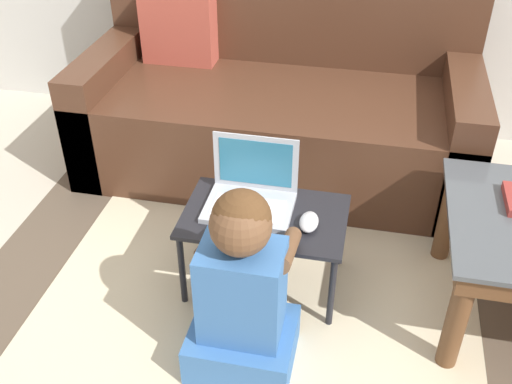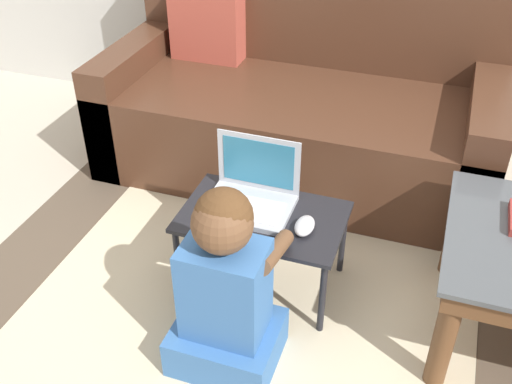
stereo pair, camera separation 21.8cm
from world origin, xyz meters
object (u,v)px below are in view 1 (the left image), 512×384
object	(u,v)px
laptop_desk	(265,223)
laptop	(251,196)
couch	(278,104)
person_seated	(242,293)
computer_mouse	(309,222)

from	to	relation	value
laptop_desk	laptop	world-z (taller)	laptop
couch	laptop	xyz separation A→B (m)	(0.05, -0.88, 0.07)
person_seated	laptop	bearing A→B (deg)	98.82
laptop	computer_mouse	bearing A→B (deg)	-19.35
laptop_desk	computer_mouse	distance (m)	0.18
laptop_desk	laptop	distance (m)	0.11
couch	laptop	distance (m)	0.88
computer_mouse	person_seated	world-z (taller)	person_seated
laptop_desk	laptop	size ratio (longest dim) A/B	1.86
couch	person_seated	bearing A→B (deg)	-84.76
computer_mouse	laptop	bearing A→B (deg)	160.65
laptop_desk	person_seated	xyz separation A→B (m)	(0.00, -0.38, 0.01)
laptop	laptop_desk	bearing A→B (deg)	-36.61
couch	computer_mouse	size ratio (longest dim) A/B	15.90
laptop	couch	bearing A→B (deg)	93.48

